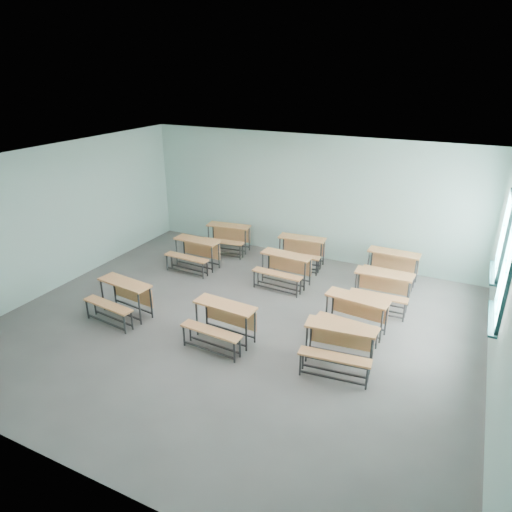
% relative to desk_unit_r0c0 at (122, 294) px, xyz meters
% --- Properties ---
extents(room, '(9.04, 8.04, 3.24)m').
position_rel_desk_unit_r0c0_xyz_m(room, '(2.31, 0.73, 1.11)').
color(room, slate).
rests_on(room, ground).
extents(desk_unit_r0c0, '(1.26, 0.92, 0.73)m').
position_rel_desk_unit_r0c0_xyz_m(desk_unit_r0c0, '(0.00, 0.00, 0.00)').
color(desk_unit_r0c0, '#CE844A').
rests_on(desk_unit_r0c0, ground).
extents(desk_unit_r0c1, '(1.22, 0.85, 0.73)m').
position_rel_desk_unit_r0c0_xyz_m(desk_unit_r0c1, '(2.28, 0.08, 0.00)').
color(desk_unit_r0c1, '#CE844A').
rests_on(desk_unit_r0c1, ground).
extents(desk_unit_r0c2, '(1.25, 0.91, 0.73)m').
position_rel_desk_unit_r0c0_xyz_m(desk_unit_r0c2, '(4.41, 0.28, 0.00)').
color(desk_unit_r0c2, '#CE844A').
rests_on(desk_unit_r0c2, ground).
extents(desk_unit_r1c2, '(1.24, 0.89, 0.73)m').
position_rel_desk_unit_r0c0_xyz_m(desk_unit_r1c2, '(4.38, 1.40, 0.00)').
color(desk_unit_r1c2, '#CE844A').
rests_on(desk_unit_r1c2, ground).
extents(desk_unit_r2c0, '(1.20, 0.83, 0.73)m').
position_rel_desk_unit_r0c0_xyz_m(desk_unit_r2c0, '(0.00, 2.67, 0.00)').
color(desk_unit_r2c0, '#CE844A').
rests_on(desk_unit_r2c0, ground).
extents(desk_unit_r2c1, '(1.22, 0.85, 0.73)m').
position_rel_desk_unit_r0c0_xyz_m(desk_unit_r2c1, '(2.38, 2.77, 0.00)').
color(desk_unit_r2c1, '#CE844A').
rests_on(desk_unit_r2c1, ground).
extents(desk_unit_r2c2, '(1.20, 0.82, 0.73)m').
position_rel_desk_unit_r0c0_xyz_m(desk_unit_r2c2, '(4.63, 2.71, 0.00)').
color(desk_unit_r2c2, '#CE844A').
rests_on(desk_unit_r2c2, ground).
extents(desk_unit_r3c0, '(1.26, 0.93, 0.73)m').
position_rel_desk_unit_r0c0_xyz_m(desk_unit_r3c0, '(0.19, 3.99, 0.00)').
color(desk_unit_r3c0, '#CE844A').
rests_on(desk_unit_r3c0, ground).
extents(desk_unit_r3c1, '(1.24, 0.89, 0.73)m').
position_rel_desk_unit_r0c0_xyz_m(desk_unit_r3c1, '(2.33, 3.97, 0.00)').
color(desk_unit_r3c1, '#CE844A').
rests_on(desk_unit_r3c1, ground).
extents(desk_unit_r3c2, '(1.19, 0.82, 0.73)m').
position_rel_desk_unit_r0c0_xyz_m(desk_unit_r3c2, '(4.59, 3.99, 0.00)').
color(desk_unit_r3c2, '#CE844A').
rests_on(desk_unit_r3c2, ground).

